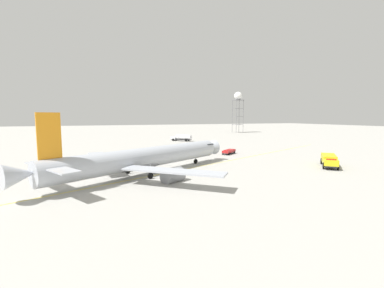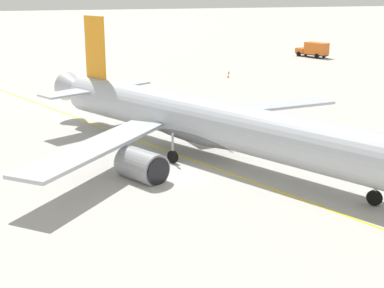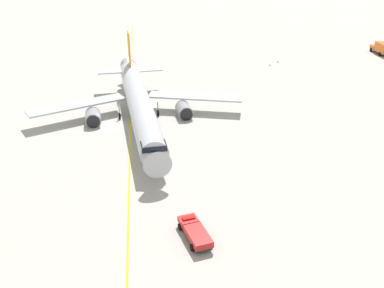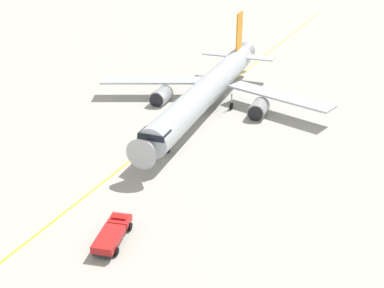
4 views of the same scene
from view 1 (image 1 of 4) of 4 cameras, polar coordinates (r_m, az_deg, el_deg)
ground_plane at (r=47.59m, az=-4.73°, el=-7.45°), size 600.00×600.00×0.00m
airliner_main at (r=50.15m, az=-10.47°, el=-3.28°), size 33.45×41.61×11.90m
ops_pickup_truck at (r=77.65m, az=8.11°, el=-1.61°), size 5.02×5.74×1.41m
fuel_tanker_truck at (r=117.85m, az=-2.25°, el=1.42°), size 8.81×8.48×2.87m
fire_tender_truck at (r=65.32m, az=27.92°, el=-3.08°), size 8.78×8.63×2.50m
radar_tower at (r=183.83m, az=10.09°, el=9.86°), size 6.28×6.28×27.95m
taxiway_centreline at (r=47.77m, az=-12.36°, el=-7.51°), size 63.58×148.09×0.01m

